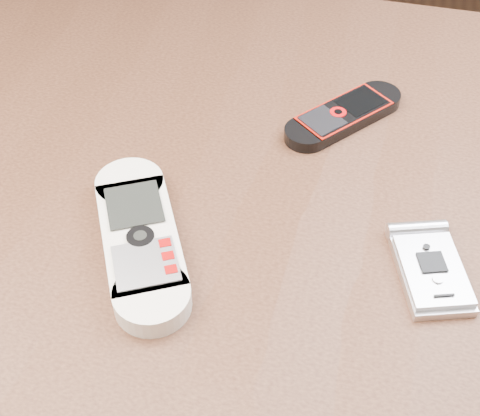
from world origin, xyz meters
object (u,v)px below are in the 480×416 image
Objects in this scene: table at (235,290)px; motorola_razr at (431,270)px; nokia_white at (140,238)px; nokia_black_red at (344,115)px.

motorola_razr reaches higher than table.
nokia_white is at bearing -140.72° from table.
table is 8.59× the size of nokia_black_red.
table is at bearing -76.32° from nokia_black_red.
nokia_white reaches higher than table.
table is at bearing 152.13° from motorola_razr.
nokia_black_red is at bearing 98.83° from motorola_razr.
nokia_black_red is 0.20m from motorola_razr.
nokia_black_red is (0.14, 0.20, -0.00)m from nokia_white.
nokia_white is 1.92× the size of motorola_razr.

